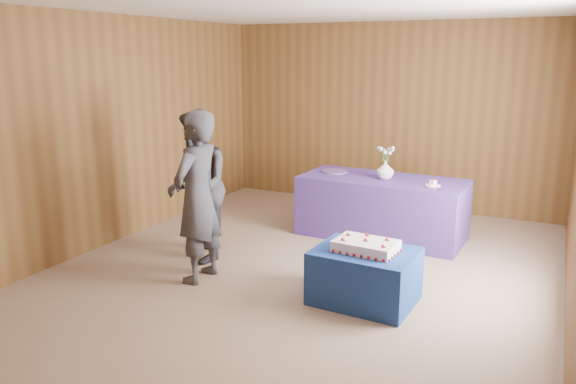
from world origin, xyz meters
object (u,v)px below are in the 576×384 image
Objects in this scene: serving_table at (382,208)px; vase at (385,170)px; sheet_cake at (366,246)px; cake_table at (365,276)px; guest_right at (198,186)px; guest_left at (197,197)px.

serving_table is 8.97× the size of vase.
serving_table is at bearing 146.93° from vase.
serving_table is 3.33× the size of sheet_cake.
vase is at bearing 106.25° from sheet_cake.
cake_table is 2.05m from vase.
guest_right is at bearing -134.67° from vase.
serving_table is 2.35m from guest_right.
vase is (0.03, -0.02, 0.49)m from serving_table.
sheet_cake is (0.01, -0.02, 0.30)m from cake_table.
vase is at bearing -30.57° from serving_table.
vase reaches higher than sheet_cake.
sheet_cake is at bearing -61.80° from cake_table.
guest_right is (-2.02, 0.27, 0.59)m from cake_table.
cake_table is 0.45× the size of serving_table.
guest_left reaches higher than cake_table.
guest_right is at bearing -145.37° from guest_left.
guest_left reaches higher than sheet_cake.
serving_table is 2.53m from guest_left.
guest_right reaches higher than serving_table.
sheet_cake is 2.06m from guest_right.
vase is (-0.40, 1.93, 0.31)m from sheet_cake.
cake_table is 1.98m from serving_table.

